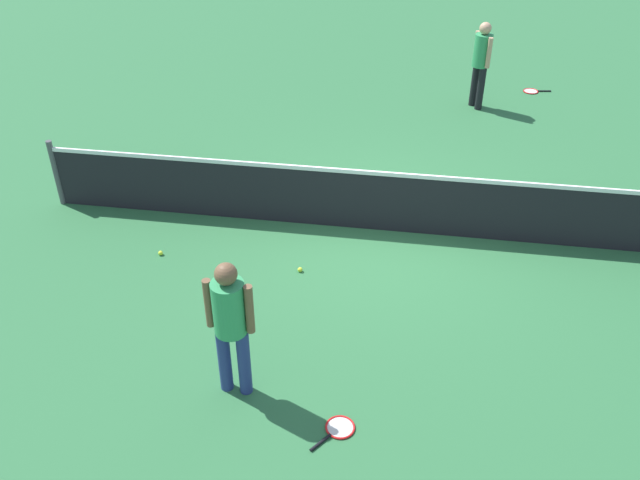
% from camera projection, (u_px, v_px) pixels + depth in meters
% --- Properties ---
extents(ground_plane, '(40.00, 40.00, 0.00)m').
position_uv_depth(ground_plane, '(382.00, 230.00, 10.13)').
color(ground_plane, '#2D6B3D').
extents(court_net, '(10.09, 0.09, 1.07)m').
position_uv_depth(court_net, '(383.00, 201.00, 9.85)').
color(court_net, '#4C4C51').
rests_on(court_net, ground_plane).
extents(player_near_side, '(0.53, 0.36, 1.70)m').
position_uv_depth(player_near_side, '(230.00, 319.00, 6.96)').
color(player_near_side, navy).
rests_on(player_near_side, ground_plane).
extents(player_far_side, '(0.47, 0.49, 1.70)m').
position_uv_depth(player_far_side, '(481.00, 58.00, 13.24)').
color(player_far_side, black).
rests_on(player_far_side, ground_plane).
extents(tennis_racket_near_player, '(0.49, 0.57, 0.03)m').
position_uv_depth(tennis_racket_near_player, '(338.00, 429.00, 7.06)').
color(tennis_racket_near_player, red).
rests_on(tennis_racket_near_player, ground_plane).
extents(tennis_racket_far_player, '(0.60, 0.36, 0.03)m').
position_uv_depth(tennis_racket_far_player, '(532.00, 91.00, 14.45)').
color(tennis_racket_far_player, red).
rests_on(tennis_racket_far_player, ground_plane).
extents(tennis_ball_near_player, '(0.07, 0.07, 0.07)m').
position_uv_depth(tennis_ball_near_player, '(161.00, 253.00, 9.59)').
color(tennis_ball_near_player, '#C6E033').
rests_on(tennis_ball_near_player, ground_plane).
extents(tennis_ball_midcourt, '(0.07, 0.07, 0.07)m').
position_uv_depth(tennis_ball_midcourt, '(300.00, 270.00, 9.27)').
color(tennis_ball_midcourt, '#C6E033').
rests_on(tennis_ball_midcourt, ground_plane).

